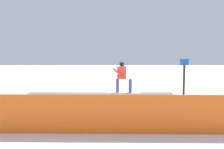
{
  "coord_description": "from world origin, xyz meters",
  "views": [
    {
      "loc": [
        -0.51,
        9.23,
        2.09
      ],
      "look_at": [
        -0.54,
        1.01,
        1.47
      ],
      "focal_mm": 32.85,
      "sensor_mm": 36.0,
      "label": 1
    }
  ],
  "objects": [
    {
      "name": "safety_fence",
      "position": [
        0.0,
        3.61,
        0.55
      ],
      "size": [
        8.83,
        0.22,
        1.11
      ],
      "primitive_type": "cube",
      "rotation": [
        0.0,
        0.0,
        -0.02
      ],
      "color": "orange",
      "rests_on": "ground_plane"
    },
    {
      "name": "snowboarder",
      "position": [
        -1.01,
        0.01,
        1.32
      ],
      "size": [
        1.49,
        0.47,
        1.42
      ],
      "color": "silver",
      "rests_on": "grind_box"
    },
    {
      "name": "trail_marker",
      "position": [
        -3.95,
        -0.38,
        1.12
      ],
      "size": [
        0.4,
        0.1,
        2.1
      ],
      "color": "#262628",
      "rests_on": "ground_plane"
    },
    {
      "name": "ground_plane",
      "position": [
        0.0,
        0.0,
        0.0
      ],
      "size": [
        120.0,
        120.0,
        0.0
      ],
      "primitive_type": "plane",
      "color": "white"
    },
    {
      "name": "grind_box",
      "position": [
        0.0,
        0.0,
        0.25
      ],
      "size": [
        6.52,
        0.59,
        0.55
      ],
      "color": "black",
      "rests_on": "ground_plane"
    }
  ]
}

